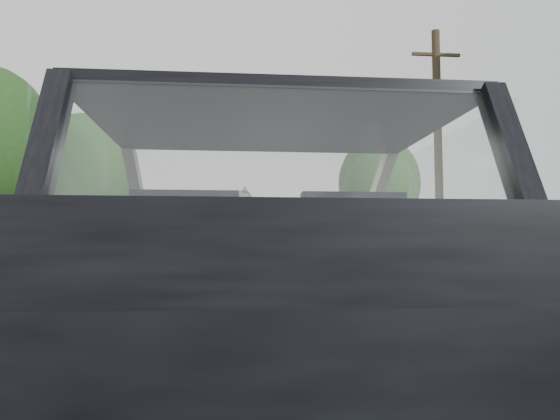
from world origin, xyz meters
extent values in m
plane|color=#3E3E43|center=(0.00, 0.00, 0.00)|extent=(140.00, 140.00, 0.00)
cube|color=black|center=(0.00, 0.00, 0.72)|extent=(1.80, 4.00, 1.45)
cube|color=black|center=(0.00, 0.62, 0.85)|extent=(1.58, 0.45, 0.30)
cube|color=black|center=(-0.40, -0.29, 0.88)|extent=(0.50, 0.72, 0.42)
cube|color=black|center=(0.40, -0.29, 0.88)|extent=(0.50, 0.72, 0.42)
torus|color=black|center=(-0.40, 0.33, 0.92)|extent=(0.36, 0.36, 0.04)
ellipsoid|color=#A0A0A0|center=(0.14, 0.59, 1.08)|extent=(0.55, 0.22, 0.24)
cube|color=gray|center=(4.30, 10.00, 0.58)|extent=(0.05, 90.00, 0.32)
imported|color=silver|center=(-0.51, 21.82, 0.80)|extent=(2.09, 4.93, 1.60)
cube|color=#0B4216|center=(5.18, 17.36, 1.37)|extent=(0.28, 1.10, 2.74)
cylinder|color=#352B1E|center=(6.68, 14.29, 4.14)|extent=(0.31, 0.31, 8.27)
camera|label=1|loc=(-0.19, -2.97, 0.80)|focal=35.00mm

